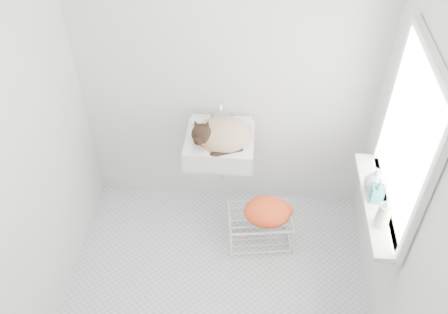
# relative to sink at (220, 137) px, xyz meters

# --- Properties ---
(floor) EXTENTS (2.20, 2.00, 0.02)m
(floor) POSITION_rel_sink_xyz_m (0.03, -0.74, -0.85)
(floor) COLOR silver
(floor) RESTS_ON ground
(back_wall) EXTENTS (2.20, 0.02, 2.50)m
(back_wall) POSITION_rel_sink_xyz_m (0.03, 0.26, 0.40)
(back_wall) COLOR silver
(back_wall) RESTS_ON ground
(right_wall) EXTENTS (0.02, 2.00, 2.50)m
(right_wall) POSITION_rel_sink_xyz_m (1.13, -0.74, 0.40)
(right_wall) COLOR silver
(right_wall) RESTS_ON ground
(left_wall) EXTENTS (0.02, 2.00, 2.50)m
(left_wall) POSITION_rel_sink_xyz_m (-1.07, -0.74, 0.40)
(left_wall) COLOR silver
(left_wall) RESTS_ON ground
(window_glass) EXTENTS (0.01, 0.80, 1.00)m
(window_glass) POSITION_rel_sink_xyz_m (1.11, -0.54, 0.50)
(window_glass) COLOR white
(window_glass) RESTS_ON right_wall
(window_frame) EXTENTS (0.04, 0.90, 1.10)m
(window_frame) POSITION_rel_sink_xyz_m (1.10, -0.54, 0.50)
(window_frame) COLOR white
(window_frame) RESTS_ON right_wall
(windowsill) EXTENTS (0.16, 0.88, 0.04)m
(windowsill) POSITION_rel_sink_xyz_m (1.04, -0.54, -0.02)
(windowsill) COLOR white
(windowsill) RESTS_ON right_wall
(sink) EXTENTS (0.50, 0.43, 0.20)m
(sink) POSITION_rel_sink_xyz_m (0.00, 0.00, 0.00)
(sink) COLOR white
(sink) RESTS_ON back_wall
(faucet) EXTENTS (0.18, 0.13, 0.18)m
(faucet) POSITION_rel_sink_xyz_m (0.00, 0.18, 0.14)
(faucet) COLOR silver
(faucet) RESTS_ON sink
(cat) EXTENTS (0.45, 0.38, 0.27)m
(cat) POSITION_rel_sink_xyz_m (0.01, -0.02, 0.04)
(cat) COLOR tan
(cat) RESTS_ON sink
(wire_rack) EXTENTS (0.51, 0.39, 0.28)m
(wire_rack) POSITION_rel_sink_xyz_m (0.33, -0.23, -0.70)
(wire_rack) COLOR white
(wire_rack) RESTS_ON floor
(towel) EXTENTS (0.37, 0.27, 0.15)m
(towel) POSITION_rel_sink_xyz_m (0.38, -0.25, -0.54)
(towel) COLOR orange
(towel) RESTS_ON wire_rack
(bottle_a) EXTENTS (0.09, 0.09, 0.20)m
(bottle_a) POSITION_rel_sink_xyz_m (1.03, -0.73, 0.00)
(bottle_a) COLOR #E5F0C7
(bottle_a) RESTS_ON windowsill
(bottle_b) EXTENTS (0.08, 0.08, 0.17)m
(bottle_b) POSITION_rel_sink_xyz_m (1.03, -0.53, 0.00)
(bottle_b) COLOR teal
(bottle_b) RESTS_ON windowsill
(bottle_c) EXTENTS (0.19, 0.19, 0.17)m
(bottle_c) POSITION_rel_sink_xyz_m (1.03, -0.43, 0.00)
(bottle_c) COLOR silver
(bottle_c) RESTS_ON windowsill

